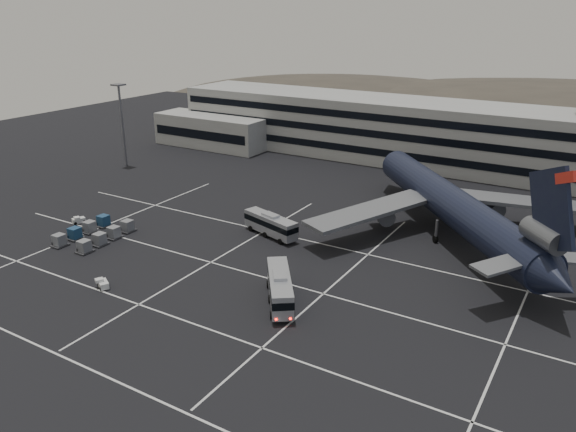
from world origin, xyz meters
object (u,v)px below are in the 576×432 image
Objects in this scene: bus_far at (271,224)px; tug_a at (78,220)px; bus_near at (280,286)px; trijet_main at (454,206)px; uld_cluster at (94,233)px.

tug_a is at bearing 128.47° from bus_far.
bus_far is (-12.48, 17.32, -0.15)m from bus_near.
bus_far reaches higher than tug_a.
trijet_main reaches higher than uld_cluster.
trijet_main reaches higher than tug_a.
trijet_main is 4.38× the size of bus_far.
uld_cluster is at bearing 140.50° from bus_far.
bus_far is at bearing 44.28° from tug_a.
bus_far is 4.63× the size of tug_a.
uld_cluster is at bearing 140.70° from bus_near.
tug_a is 8.25m from uld_cluster.
bus_near is (-12.06, -31.29, -3.10)m from trijet_main.
bus_far is at bearing 168.07° from trijet_main.
bus_far is 32.82m from tug_a.
bus_near is at bearing -152.65° from trijet_main.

